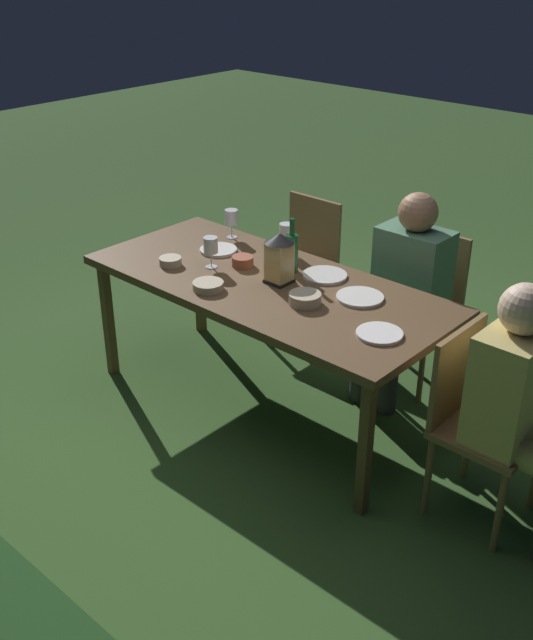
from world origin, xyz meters
The scene contains 20 objects.
ground_plane centered at (0.00, 0.00, 0.00)m, with size 16.00×16.00×0.00m, color #385B28.
dining_table centered at (0.00, 0.00, 0.70)m, with size 1.95×0.86×0.75m.
chair_head_near centered at (-1.22, 0.00, 0.49)m, with size 0.40×0.42×0.87m.
person_in_mustard centered at (-1.42, 0.00, 0.64)m, with size 0.48×0.38×1.15m.
chair_side_left_b centered at (0.44, -0.82, 0.49)m, with size 0.42×0.40×0.87m.
chair_side_left_a centered at (-0.44, -0.82, 0.49)m, with size 0.42×0.40×0.87m.
person_in_green centered at (-0.44, -0.63, 0.64)m, with size 0.38×0.47×1.15m.
lantern_centerpiece centered at (-0.06, -0.03, 0.90)m, with size 0.15×0.15×0.27m.
green_bottle_on_table centered at (-0.01, -0.18, 0.86)m, with size 0.07×0.07×0.29m.
wine_glass_a centered at (0.34, 0.07, 0.87)m, with size 0.08×0.08×0.17m.
wine_glass_b centered at (0.56, -0.32, 0.87)m, with size 0.08×0.08×0.17m.
wine_glass_c centered at (0.18, -0.36, 0.87)m, with size 0.08×0.08×0.17m.
plate_a centered at (-0.76, 0.09, 0.76)m, with size 0.21×0.21×0.01m, color white.
plate_b centered at (0.47, -0.12, 0.76)m, with size 0.21×0.21×0.01m, color white.
plate_c centered at (-0.19, -0.24, 0.76)m, with size 0.23×0.23×0.01m, color silver.
plate_d centered at (-0.48, -0.15, 0.76)m, with size 0.23×0.23×0.01m, color white.
bowl_olives centered at (0.15, 0.27, 0.77)m, with size 0.16×0.16×0.04m.
bowl_bread centered at (-0.31, 0.07, 0.78)m, with size 0.16×0.16×0.05m.
bowl_salad centered at (0.52, 0.19, 0.78)m, with size 0.12×0.12×0.04m.
bowl_dip centered at (0.23, -0.06, 0.78)m, with size 0.12×0.12×0.05m.
Camera 1 is at (-2.37, 2.62, 2.35)m, focal length 42.46 mm.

